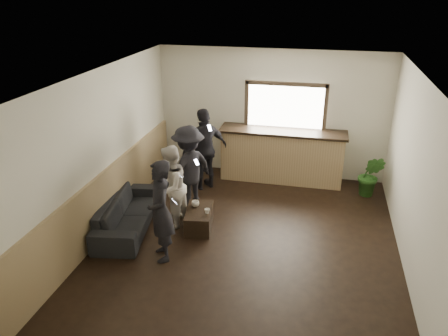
% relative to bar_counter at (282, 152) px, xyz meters
% --- Properties ---
extents(ground, '(5.00, 6.00, 0.01)m').
position_rel_bar_counter_xyz_m(ground, '(-0.30, -2.70, -0.64)').
color(ground, black).
extents(room_shell, '(5.01, 6.01, 2.80)m').
position_rel_bar_counter_xyz_m(room_shell, '(-1.04, -2.70, 0.83)').
color(room_shell, silver).
rests_on(room_shell, ground).
extents(bar_counter, '(2.70, 0.68, 2.13)m').
position_rel_bar_counter_xyz_m(bar_counter, '(0.00, 0.00, 0.00)').
color(bar_counter, '#A58559').
rests_on(bar_counter, ground).
extents(sofa, '(1.07, 2.07, 0.58)m').
position_rel_bar_counter_xyz_m(sofa, '(-2.45, -2.68, -0.35)').
color(sofa, black).
rests_on(sofa, ground).
extents(coffee_table, '(0.56, 0.85, 0.35)m').
position_rel_bar_counter_xyz_m(coffee_table, '(-1.20, -2.40, -0.46)').
color(coffee_table, black).
rests_on(coffee_table, ground).
extents(cup_a, '(0.17, 0.17, 0.10)m').
position_rel_bar_counter_xyz_m(cup_a, '(-1.30, -2.29, -0.24)').
color(cup_a, silver).
rests_on(cup_a, coffee_table).
extents(cup_b, '(0.10, 0.10, 0.09)m').
position_rel_bar_counter_xyz_m(cup_b, '(-1.03, -2.49, -0.24)').
color(cup_b, silver).
rests_on(cup_b, coffee_table).
extents(potted_plant, '(0.58, 0.52, 0.90)m').
position_rel_bar_counter_xyz_m(potted_plant, '(1.85, -0.42, -0.19)').
color(potted_plant, '#2D6623').
rests_on(potted_plant, ground).
extents(person_a, '(0.64, 0.72, 1.65)m').
position_rel_bar_counter_xyz_m(person_a, '(-1.52, -3.40, 0.19)').
color(person_a, black).
rests_on(person_a, ground).
extents(person_b, '(0.69, 0.83, 1.52)m').
position_rel_bar_counter_xyz_m(person_b, '(-1.71, -2.43, 0.12)').
color(person_b, beige).
rests_on(person_b, ground).
extents(person_c, '(1.07, 1.23, 1.66)m').
position_rel_bar_counter_xyz_m(person_c, '(-1.59, -1.70, 0.19)').
color(person_c, black).
rests_on(person_c, ground).
extents(person_d, '(1.03, 1.00, 1.73)m').
position_rel_bar_counter_xyz_m(person_d, '(-1.53, -0.76, 0.23)').
color(person_d, black).
rests_on(person_d, ground).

